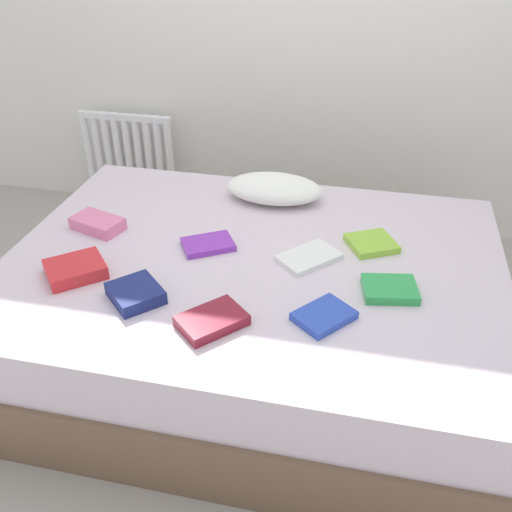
{
  "coord_description": "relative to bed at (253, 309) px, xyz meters",
  "views": [
    {
      "loc": [
        0.43,
        -1.86,
        1.73
      ],
      "look_at": [
        0.0,
        0.05,
        0.48
      ],
      "focal_mm": 40.09,
      "sensor_mm": 36.0,
      "label": 1
    }
  ],
  "objects": [
    {
      "name": "textbook_lime",
      "position": [
        0.45,
        0.2,
        0.27
      ],
      "size": [
        0.24,
        0.23,
        0.03
      ],
      "primitive_type": "cube",
      "rotation": [
        0.0,
        0.0,
        0.49
      ],
      "color": "#8CC638",
      "rests_on": "bed"
    },
    {
      "name": "radiator",
      "position": [
        -1.07,
        1.2,
        0.11
      ],
      "size": [
        0.58,
        0.04,
        0.51
      ],
      "color": "white",
      "rests_on": "ground"
    },
    {
      "name": "textbook_blue",
      "position": [
        0.32,
        -0.32,
        0.27
      ],
      "size": [
        0.23,
        0.24,
        0.03
      ],
      "primitive_type": "cube",
      "rotation": [
        0.0,
        0.0,
        0.89
      ],
      "color": "#2847B7",
      "rests_on": "bed"
    },
    {
      "name": "textbook_purple",
      "position": [
        -0.2,
        0.04,
        0.27
      ],
      "size": [
        0.25,
        0.23,
        0.03
      ],
      "primitive_type": "cube",
      "rotation": [
        0.0,
        0.0,
        0.55
      ],
      "color": "purple",
      "rests_on": "bed"
    },
    {
      "name": "textbook_navy",
      "position": [
        -0.35,
        -0.35,
        0.28
      ],
      "size": [
        0.24,
        0.24,
        0.05
      ],
      "primitive_type": "cube",
      "rotation": [
        0.0,
        0.0,
        -0.77
      ],
      "color": "navy",
      "rests_on": "bed"
    },
    {
      "name": "textbook_green",
      "position": [
        0.53,
        -0.12,
        0.27
      ],
      "size": [
        0.22,
        0.19,
        0.03
      ],
      "primitive_type": "cube",
      "rotation": [
        0.0,
        0.0,
        0.19
      ],
      "color": "green",
      "rests_on": "bed"
    },
    {
      "name": "ground_plane",
      "position": [
        0.0,
        0.0,
        -0.25
      ],
      "size": [
        8.0,
        8.0,
        0.0
      ],
      "primitive_type": "plane",
      "color": "#9E998E"
    },
    {
      "name": "textbook_pink",
      "position": [
        -0.71,
        0.08,
        0.28
      ],
      "size": [
        0.24,
        0.19,
        0.05
      ],
      "primitive_type": "cube",
      "rotation": [
        0.0,
        0.0,
        -0.3
      ],
      "color": "pink",
      "rests_on": "bed"
    },
    {
      "name": "pillow",
      "position": [
        -0.02,
        0.52,
        0.31
      ],
      "size": [
        0.45,
        0.27,
        0.12
      ],
      "primitive_type": "ellipsoid",
      "color": "white",
      "rests_on": "bed"
    },
    {
      "name": "textbook_maroon",
      "position": [
        -0.04,
        -0.43,
        0.27
      ],
      "size": [
        0.26,
        0.26,
        0.04
      ],
      "primitive_type": "cube",
      "rotation": [
        0.0,
        0.0,
        0.83
      ],
      "color": "maroon",
      "rests_on": "bed"
    },
    {
      "name": "textbook_red",
      "position": [
        -0.63,
        -0.26,
        0.28
      ],
      "size": [
        0.27,
        0.27,
        0.05
      ],
      "primitive_type": "cube",
      "rotation": [
        0.0,
        0.0,
        0.71
      ],
      "color": "red",
      "rests_on": "bed"
    },
    {
      "name": "textbook_white",
      "position": [
        0.22,
        0.04,
        0.26
      ],
      "size": [
        0.27,
        0.28,
        0.02
      ],
      "primitive_type": "cube",
      "rotation": [
        0.0,
        0.0,
        0.83
      ],
      "color": "white",
      "rests_on": "bed"
    },
    {
      "name": "bed",
      "position": [
        0.0,
        0.0,
        0.0
      ],
      "size": [
        2.0,
        1.5,
        0.5
      ],
      "color": "brown",
      "rests_on": "ground"
    }
  ]
}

